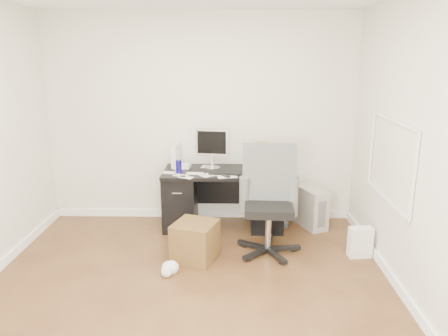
{
  "coord_description": "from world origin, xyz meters",
  "views": [
    {
      "loc": [
        0.43,
        -3.63,
        2.19
      ],
      "look_at": [
        0.32,
        1.2,
        0.9
      ],
      "focal_mm": 35.0,
      "sensor_mm": 36.0,
      "label": 1
    }
  ],
  "objects_px": {
    "keyboard": "(228,173)",
    "pc_tower": "(311,207)",
    "lcd_monitor": "(212,149)",
    "wicker_basket": "(195,241)",
    "office_chair": "(269,202)",
    "desk": "(223,197)"
  },
  "relations": [
    {
      "from": "desk",
      "to": "office_chair",
      "type": "bearing_deg",
      "value": -55.48
    },
    {
      "from": "keyboard",
      "to": "pc_tower",
      "type": "bearing_deg",
      "value": 14.35
    },
    {
      "from": "keyboard",
      "to": "wicker_basket",
      "type": "distance_m",
      "value": 1.03
    },
    {
      "from": "desk",
      "to": "lcd_monitor",
      "type": "xyz_separation_m",
      "value": [
        -0.14,
        0.1,
        0.61
      ]
    },
    {
      "from": "desk",
      "to": "keyboard",
      "type": "relative_size",
      "value": 3.14
    },
    {
      "from": "pc_tower",
      "to": "wicker_basket",
      "type": "xyz_separation_m",
      "value": [
        -1.41,
        -0.99,
        -0.04
      ]
    },
    {
      "from": "desk",
      "to": "keyboard",
      "type": "height_order",
      "value": "keyboard"
    },
    {
      "from": "office_chair",
      "to": "pc_tower",
      "type": "distance_m",
      "value": 1.06
    },
    {
      "from": "desk",
      "to": "pc_tower",
      "type": "distance_m",
      "value": 1.14
    },
    {
      "from": "keyboard",
      "to": "pc_tower",
      "type": "xyz_separation_m",
      "value": [
        1.06,
        0.19,
        -0.51
      ]
    },
    {
      "from": "keyboard",
      "to": "pc_tower",
      "type": "height_order",
      "value": "keyboard"
    },
    {
      "from": "desk",
      "to": "wicker_basket",
      "type": "xyz_separation_m",
      "value": [
        -0.28,
        -0.95,
        -0.19
      ]
    },
    {
      "from": "lcd_monitor",
      "to": "office_chair",
      "type": "height_order",
      "value": "lcd_monitor"
    },
    {
      "from": "keyboard",
      "to": "lcd_monitor",
      "type": "bearing_deg",
      "value": 135.04
    },
    {
      "from": "lcd_monitor",
      "to": "desk",
      "type": "bearing_deg",
      "value": -26.54
    },
    {
      "from": "wicker_basket",
      "to": "keyboard",
      "type": "bearing_deg",
      "value": 66.43
    },
    {
      "from": "keyboard",
      "to": "office_chair",
      "type": "height_order",
      "value": "office_chair"
    },
    {
      "from": "pc_tower",
      "to": "keyboard",
      "type": "bearing_deg",
      "value": 167.07
    },
    {
      "from": "lcd_monitor",
      "to": "keyboard",
      "type": "bearing_deg",
      "value": -41.69
    },
    {
      "from": "desk",
      "to": "keyboard",
      "type": "bearing_deg",
      "value": -65.44
    },
    {
      "from": "lcd_monitor",
      "to": "office_chair",
      "type": "xyz_separation_m",
      "value": [
        0.66,
        -0.85,
        -0.41
      ]
    },
    {
      "from": "lcd_monitor",
      "to": "wicker_basket",
      "type": "height_order",
      "value": "lcd_monitor"
    }
  ]
}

